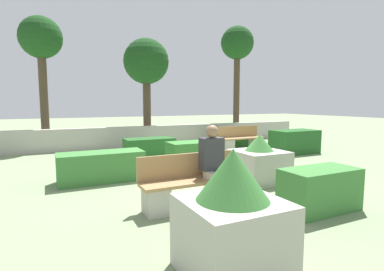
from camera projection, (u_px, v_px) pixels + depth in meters
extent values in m
plane|color=gray|center=(219.00, 173.00, 7.37)|extent=(60.00, 60.00, 0.00)
cube|color=#ADA89E|center=(152.00, 136.00, 11.98)|extent=(14.24, 0.30, 0.80)
cube|color=#A37A4C|center=(193.00, 181.00, 4.87)|extent=(1.73, 0.44, 0.05)
cube|color=#A37A4C|center=(187.00, 165.00, 5.06)|extent=(1.73, 0.04, 0.40)
cube|color=#ADA89E|center=(156.00, 201.00, 4.62)|extent=(0.36, 0.40, 0.42)
cube|color=#ADA89E|center=(226.00, 190.00, 5.17)|extent=(0.36, 0.40, 0.42)
cube|color=#A37A4C|center=(242.00, 138.00, 10.81)|extent=(1.69, 0.44, 0.05)
cube|color=#A37A4C|center=(238.00, 131.00, 11.00)|extent=(1.69, 0.04, 0.40)
cube|color=#ADA89E|center=(228.00, 146.00, 10.56)|extent=(0.36, 0.40, 0.42)
cube|color=#ADA89E|center=(256.00, 144.00, 11.10)|extent=(0.36, 0.40, 0.42)
cube|color=#B2A893|center=(213.00, 177.00, 4.79)|extent=(0.14, 0.46, 0.13)
cube|color=#B2A893|center=(224.00, 176.00, 4.87)|extent=(0.14, 0.46, 0.13)
cube|color=#B2A893|center=(220.00, 196.00, 4.60)|extent=(0.11, 0.11, 0.60)
cube|color=#B2A893|center=(233.00, 193.00, 4.70)|extent=(0.11, 0.11, 0.60)
cube|color=#333338|center=(212.00, 154.00, 5.01)|extent=(0.38, 0.22, 0.54)
sphere|color=#936B4C|center=(212.00, 131.00, 4.95)|extent=(0.21, 0.21, 0.21)
cube|color=#3D7A38|center=(101.00, 167.00, 6.56)|extent=(1.81, 0.71, 0.65)
cube|color=#33702D|center=(193.00, 156.00, 7.72)|extent=(1.28, 0.68, 0.72)
cube|color=#235623|center=(295.00, 142.00, 10.18)|extent=(1.59, 0.85, 0.79)
cube|color=#235623|center=(236.00, 137.00, 11.84)|extent=(1.39, 0.81, 0.70)
cube|color=#3D7A38|center=(320.00, 190.00, 4.77)|extent=(1.26, 0.64, 0.68)
cube|color=#235623|center=(149.00, 147.00, 9.58)|extent=(1.55, 0.76, 0.59)
cube|color=#ADA89E|center=(232.00, 238.00, 2.97)|extent=(0.95, 0.95, 0.77)
cone|color=#387533|center=(233.00, 174.00, 2.90)|extent=(0.73, 0.73, 0.51)
cube|color=#ADA89E|center=(259.00, 166.00, 6.53)|extent=(1.03, 1.03, 0.68)
cone|color=#387533|center=(259.00, 143.00, 6.47)|extent=(0.63, 0.63, 0.36)
cylinder|color=#473828|center=(44.00, 99.00, 11.27)|extent=(0.30, 0.30, 3.69)
sphere|color=#194219|center=(41.00, 37.00, 11.02)|extent=(1.54, 1.54, 1.54)
cylinder|color=#473828|center=(147.00, 109.00, 12.85)|extent=(0.33, 0.33, 2.93)
sphere|color=#194219|center=(146.00, 61.00, 12.64)|extent=(1.91, 1.91, 1.91)
cylinder|color=#473828|center=(236.00, 95.00, 14.64)|extent=(0.30, 0.30, 4.15)
sphere|color=#194219|center=(237.00, 43.00, 14.36)|extent=(1.57, 1.57, 1.57)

